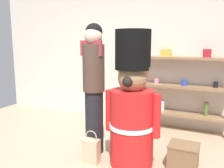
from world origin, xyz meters
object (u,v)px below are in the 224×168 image
teddy_bear_guard (132,107)px  merchandise_shelf (184,85)px  shopping_bag (91,150)px  display_crate (183,156)px  person_shopper (94,84)px

teddy_bear_guard → merchandise_shelf: bearing=75.1°
teddy_bear_guard → shopping_bag: bearing=-158.8°
shopping_bag → display_crate: (1.09, 0.36, -0.01)m
teddy_bear_guard → person_shopper: bearing=169.3°
teddy_bear_guard → person_shopper: person_shopper is taller
merchandise_shelf → shopping_bag: (-0.87, -1.67, -0.65)m
merchandise_shelf → shopping_bag: 1.99m
teddy_bear_guard → display_crate: 0.87m
teddy_bear_guard → display_crate: teddy_bear_guard is taller
teddy_bear_guard → shopping_bag: size_ratio=3.91×
merchandise_shelf → shopping_bag: size_ratio=3.80×
merchandise_shelf → teddy_bear_guard: 1.54m
merchandise_shelf → teddy_bear_guard: bearing=-104.9°
merchandise_shelf → display_crate: (0.22, -1.31, -0.66)m
person_shopper → shopping_bag: 0.87m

